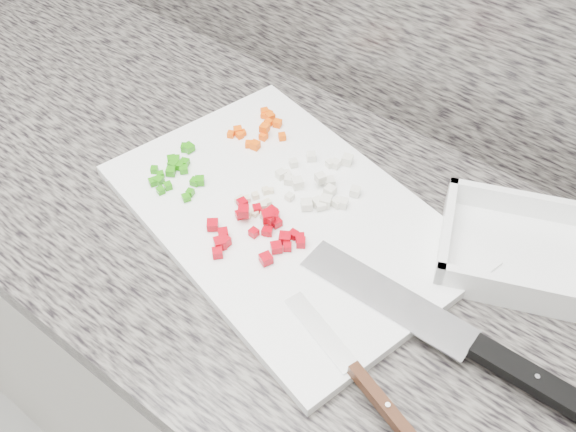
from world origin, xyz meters
TOP-DOWN VIEW (x-y plane):
  - cabinet at (0.00, 1.44)m, footprint 3.92×0.62m
  - countertop at (0.00, 1.44)m, footprint 3.96×0.64m
  - cutting_board at (0.06, 1.45)m, footprint 0.57×0.44m
  - carrot_pile at (-0.08, 1.56)m, footprint 0.08×0.09m
  - onion_pile at (0.07, 1.51)m, footprint 0.13×0.13m
  - green_pepper_pile at (-0.11, 1.41)m, footprint 0.09×0.11m
  - red_pepper_pile at (0.06, 1.39)m, footprint 0.13×0.12m
  - garlic_pile at (0.02, 1.43)m, footprint 0.06×0.07m
  - chef_knife at (0.39, 1.41)m, footprint 0.39×0.05m
  - paring_knife at (0.31, 1.28)m, footprint 0.24×0.10m
  - tray at (0.37, 1.58)m, footprint 0.28×0.25m

SIDE VIEW (x-z plane):
  - cabinet at x=0.00m, z-range 0.00..0.86m
  - countertop at x=0.00m, z-range 0.86..0.90m
  - cutting_board at x=0.06m, z-range 0.90..0.92m
  - tray at x=0.37m, z-range 0.89..0.94m
  - garlic_pile at x=0.02m, z-range 0.92..0.93m
  - chef_knife at x=0.39m, z-range 0.91..0.93m
  - green_pepper_pile at x=-0.11m, z-range 0.92..0.93m
  - paring_knife at x=0.31m, z-range 0.91..0.93m
  - carrot_pile at x=-0.08m, z-range 0.91..0.93m
  - onion_pile at x=0.07m, z-range 0.91..0.94m
  - red_pepper_pile at x=0.06m, z-range 0.91..0.94m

